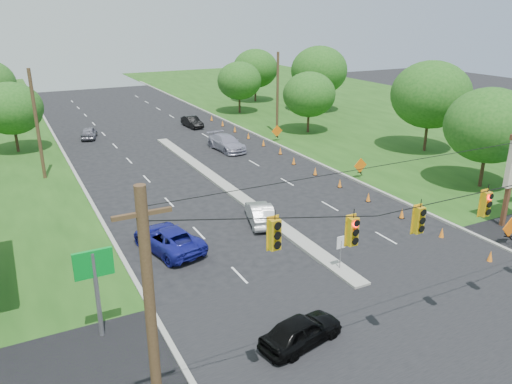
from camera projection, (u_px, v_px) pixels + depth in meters
ground at (421, 331)px, 21.83m from camera, size 160.00×160.00×0.00m
grass_right at (496, 146)px, 51.41m from camera, size 40.00×160.00×0.06m
cross_street at (421, 331)px, 21.83m from camera, size 160.00×14.00×0.02m
curb_left at (75, 174)px, 42.57m from camera, size 0.25×110.00×0.16m
curb_right at (280, 147)px, 51.23m from camera, size 0.25×110.00×0.16m
median at (226, 188)px, 39.38m from camera, size 1.00×34.00×0.18m
median_sign at (341, 246)px, 26.34m from camera, size 0.55×0.06×2.05m
signal_span at (454, 237)px, 19.27m from camera, size 25.60×0.32×9.00m
utility_pole_far_left at (37, 125)px, 39.99m from camera, size 0.28×0.28×9.00m
utility_pole_far_right at (277, 94)px, 54.89m from camera, size 0.28×0.28×9.00m
cone_0 at (490, 256)px, 27.67m from camera, size 0.32×0.32×0.70m
cone_1 at (442, 233)px, 30.59m from camera, size 0.32×0.32×0.70m
cone_2 at (402, 213)px, 33.52m from camera, size 0.32×0.32×0.70m
cone_3 at (368, 197)px, 36.44m from camera, size 0.32×0.32×0.70m
cone_4 at (340, 183)px, 39.37m from camera, size 0.32×0.32×0.70m
cone_5 at (315, 171)px, 42.29m from camera, size 0.32×0.32×0.70m
cone_6 at (294, 161)px, 45.22m from camera, size 0.32×0.32×0.70m
cone_7 at (280, 151)px, 48.40m from camera, size 0.32×0.32×0.70m
cone_8 at (263, 143)px, 51.32m from camera, size 0.32×0.32×0.70m
cone_9 at (248, 136)px, 54.24m from camera, size 0.32×0.32×0.70m
cone_10 at (235, 129)px, 57.17m from camera, size 0.32×0.32×0.70m
cone_11 at (223, 123)px, 60.09m from camera, size 0.32×0.32×0.70m
cone_12 at (212, 118)px, 63.02m from camera, size 0.32×0.32×0.70m
work_sign_0 at (510, 228)px, 29.43m from camera, size 1.27×0.58×1.37m
work_sign_1 at (360, 166)px, 41.13m from camera, size 1.27×0.58×1.37m
work_sign_2 at (277, 132)px, 52.83m from camera, size 1.27×0.58×1.37m
tree_5 at (11, 108)px, 47.76m from camera, size 5.88×5.88×6.86m
tree_7 at (489, 125)px, 37.88m from camera, size 6.72×6.72×7.84m
tree_8 at (431, 95)px, 47.73m from camera, size 7.56×7.56×8.82m
tree_9 at (309, 95)px, 55.61m from camera, size 5.88×5.88×6.86m
tree_10 at (319, 70)px, 66.97m from camera, size 7.56×7.56×8.82m
tree_11 at (255, 69)px, 74.66m from camera, size 6.72×6.72×7.84m
tree_12 at (239, 81)px, 66.45m from camera, size 5.88×5.88×6.86m
black_sedan at (301, 331)px, 20.75m from camera, size 4.09×2.34×1.31m
white_sedan at (260, 213)px, 32.66m from camera, size 2.57×4.36×1.36m
blue_pickup at (168, 239)px, 28.96m from camera, size 3.55×5.62×1.45m
silver_car_far at (227, 143)px, 49.65m from camera, size 2.55×5.43×1.53m
silver_car_oncoming at (89, 133)px, 54.29m from camera, size 2.45×4.01×1.27m
dark_car_receding at (192, 122)px, 59.54m from camera, size 1.62×3.99×1.29m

